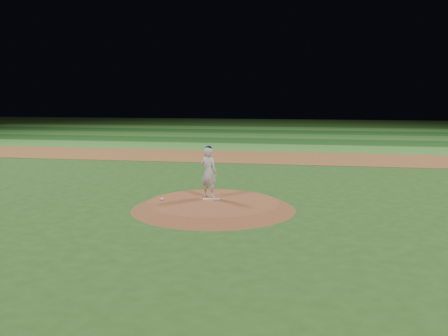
% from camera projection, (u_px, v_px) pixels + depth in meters
% --- Properties ---
extents(ground, '(120.00, 120.00, 0.00)m').
position_uv_depth(ground, '(213.00, 209.00, 16.78)').
color(ground, '#254F19').
rests_on(ground, ground).
extents(infield_dirt_band, '(70.00, 6.00, 0.02)m').
position_uv_depth(infield_dirt_band, '(259.00, 157.00, 30.40)').
color(infield_dirt_band, brown).
rests_on(infield_dirt_band, ground).
extents(outfield_stripe_0, '(70.00, 5.00, 0.02)m').
position_uv_depth(outfield_stripe_0, '(268.00, 148.00, 35.75)').
color(outfield_stripe_0, '#387B2D').
rests_on(outfield_stripe_0, ground).
extents(outfield_stripe_1, '(70.00, 5.00, 0.02)m').
position_uv_depth(outfield_stripe_1, '(273.00, 141.00, 40.62)').
color(outfield_stripe_1, '#194616').
rests_on(outfield_stripe_1, ground).
extents(outfield_stripe_2, '(70.00, 5.00, 0.02)m').
position_uv_depth(outfield_stripe_2, '(278.00, 136.00, 45.49)').
color(outfield_stripe_2, '#2E6725').
rests_on(outfield_stripe_2, ground).
extents(outfield_stripe_3, '(70.00, 5.00, 0.02)m').
position_uv_depth(outfield_stripe_3, '(281.00, 132.00, 50.35)').
color(outfield_stripe_3, '#1C4F19').
rests_on(outfield_stripe_3, ground).
extents(outfield_stripe_4, '(70.00, 5.00, 0.02)m').
position_uv_depth(outfield_stripe_4, '(284.00, 129.00, 55.22)').
color(outfield_stripe_4, '#3A7C2D').
rests_on(outfield_stripe_4, ground).
extents(outfield_stripe_5, '(70.00, 5.00, 0.02)m').
position_uv_depth(outfield_stripe_5, '(287.00, 126.00, 60.08)').
color(outfield_stripe_5, '#204F19').
rests_on(outfield_stripe_5, ground).
extents(pitchers_mound, '(5.50, 5.50, 0.25)m').
position_uv_depth(pitchers_mound, '(213.00, 205.00, 16.76)').
color(pitchers_mound, brown).
rests_on(pitchers_mound, ground).
extents(pitching_rubber, '(0.60, 0.31, 0.03)m').
position_uv_depth(pitching_rubber, '(211.00, 199.00, 17.09)').
color(pitching_rubber, white).
rests_on(pitching_rubber, pitchers_mound).
extents(rosin_bag, '(0.14, 0.14, 0.08)m').
position_uv_depth(rosin_bag, '(162.00, 199.00, 16.99)').
color(rosin_bag, white).
rests_on(rosin_bag, pitchers_mound).
extents(pitcher_on_mound, '(0.76, 0.64, 1.82)m').
position_uv_depth(pitcher_on_mound, '(209.00, 172.00, 17.30)').
color(pitcher_on_mound, silver).
rests_on(pitcher_on_mound, pitchers_mound).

